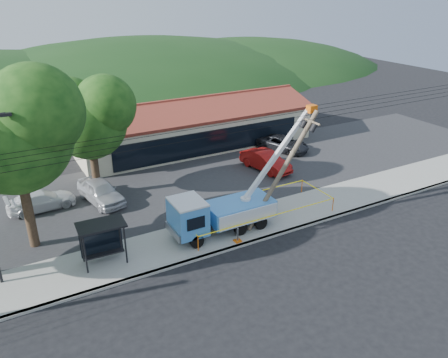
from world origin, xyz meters
name	(u,v)px	position (x,y,z in m)	size (l,w,h in m)	color
ground	(279,258)	(0.00, 0.00, 0.00)	(120.00, 120.00, 0.00)	black
curb	(259,240)	(0.00, 2.10, 0.07)	(60.00, 0.25, 0.15)	#98978F
sidewalk	(243,226)	(0.00, 4.00, 0.07)	(60.00, 4.00, 0.15)	#98978F
parking_lot	(190,181)	(0.00, 12.00, 0.05)	(60.00, 12.00, 0.10)	#28282B
strip_mall	(193,126)	(4.00, 19.98, 1.88)	(22.50, 8.53, 4.67)	#BFB597
tree_west_near	(10,125)	(-12.00, 8.00, 7.52)	(7.56, 6.72, 10.80)	#332316
tree_lot	(88,114)	(-7.00, 13.00, 6.21)	(6.30, 5.60, 8.94)	#332316
hill_center	(137,77)	(10.00, 55.00, 0.00)	(89.60, 64.00, 32.00)	#163814
hill_east	(240,67)	(30.00, 55.00, 0.00)	(72.80, 52.00, 26.00)	#163814
utility_truck	(220,211)	(-1.62, 4.05, 1.55)	(9.89, 3.57, 7.30)	black
leaning_pole	(286,165)	(2.68, 3.35, 4.06)	(5.00, 1.66, 7.22)	brown
bus_shelter	(101,233)	(-8.79, 4.34, 1.93)	(2.59, 1.66, 2.44)	black
caution_tape	(257,208)	(1.30, 4.40, 0.88)	(10.20, 3.43, 0.99)	#E95F0C
car_silver	(102,203)	(-7.05, 11.78, 0.00)	(1.89, 4.71, 1.60)	#B9BCC1
car_red	(265,171)	(6.45, 11.06, 0.00)	(1.67, 4.78, 1.58)	#9A120F
car_white	(43,210)	(-10.93, 12.62, 0.00)	(1.83, 4.50, 1.30)	white
car_dark	(282,151)	(10.43, 14.14, 0.00)	(2.27, 4.93, 1.37)	black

